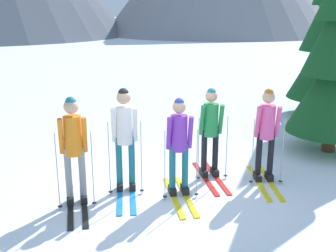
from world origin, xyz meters
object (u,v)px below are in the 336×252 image
object	(u,v)px
skier_in_purple	(179,143)
skier_in_green	(211,129)
pine_tree_near	(331,31)
skier_in_orange	(74,146)
skier_in_white	(125,133)
skier_in_pink	(266,131)

from	to	relation	value
skier_in_purple	skier_in_green	world-z (taller)	skier_in_green
skier_in_green	pine_tree_near	size ratio (longest dim) A/B	0.32
skier_in_orange	pine_tree_near	xyz separation A→B (m)	(7.56, 4.18, 1.49)
pine_tree_near	skier_in_white	bearing A→B (deg)	-150.01
skier_in_green	skier_in_purple	bearing A→B (deg)	-141.88
skier_in_orange	skier_in_white	bearing A→B (deg)	20.33
skier_in_orange	skier_in_purple	xyz separation A→B (m)	(1.71, -0.10, -0.07)
skier_in_pink	pine_tree_near	world-z (taller)	pine_tree_near
skier_in_green	pine_tree_near	bearing A→B (deg)	35.94
skier_in_green	pine_tree_near	xyz separation A→B (m)	(5.05, 3.66, 1.55)
skier_in_pink	skier_in_green	bearing A→B (deg)	152.70
skier_in_orange	skier_in_green	bearing A→B (deg)	11.75
skier_in_white	skier_in_green	distance (m)	1.66
skier_in_purple	pine_tree_near	distance (m)	7.41
skier_in_purple	skier_in_green	distance (m)	1.01
skier_in_orange	skier_in_pink	bearing A→B (deg)	0.96
skier_in_purple	skier_in_pink	world-z (taller)	skier_in_pink
skier_in_purple	skier_in_green	xyz separation A→B (m)	(0.79, 0.62, 0.01)
skier_in_purple	skier_in_green	bearing A→B (deg)	38.12
skier_in_white	pine_tree_near	bearing A→B (deg)	29.99
skier_in_white	skier_in_pink	distance (m)	2.56
skier_in_white	skier_in_purple	size ratio (longest dim) A/B	1.08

